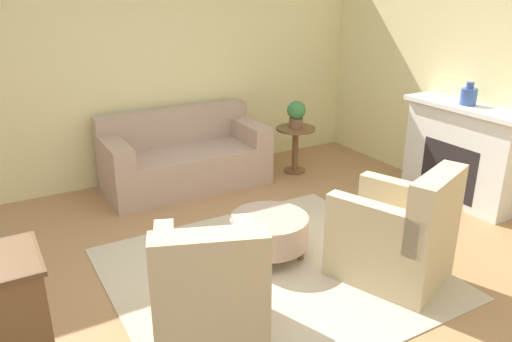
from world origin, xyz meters
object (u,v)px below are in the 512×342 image
armchair_right (397,238)px  potted_plant_on_side_table (296,113)px  armchair_left (209,299)px  ottoman_table (269,230)px  couch (185,159)px  vase_mantel_near (469,96)px  side_table (295,142)px

armchair_right → potted_plant_on_side_table: armchair_right is taller
armchair_left → ottoman_table: 1.32m
armchair_left → couch: bearing=70.9°
ottoman_table → armchair_right: bearing=-49.3°
couch → vase_mantel_near: 3.35m
armchair_right → side_table: bearing=74.5°
armchair_left → vase_mantel_near: size_ratio=4.27×
couch → vase_mantel_near: (2.55, -1.99, 0.89)m
armchair_left → potted_plant_on_side_table: size_ratio=3.04×
side_table → ottoman_table: bearing=-130.1°
armchair_right → potted_plant_on_side_table: size_ratio=3.04×
armchair_left → side_table: (2.44, 2.57, 0.03)m
side_table → armchair_left: bearing=-133.5°
ottoman_table → potted_plant_on_side_table: bearing=49.9°
side_table → vase_mantel_near: 2.18m
ottoman_table → side_table: (1.45, 1.72, 0.15)m
couch → armchair_right: size_ratio=1.83×
ottoman_table → side_table: bearing=49.9°
armchair_left → armchair_right: 1.73m
ottoman_table → side_table: side_table is taller
side_table → potted_plant_on_side_table: (0.00, -0.00, 0.39)m
couch → armchair_left: size_ratio=1.83×
armchair_left → ottoman_table: bearing=40.7°
ottoman_table → vase_mantel_near: 2.73m
armchair_right → vase_mantel_near: size_ratio=4.27×
armchair_right → ottoman_table: (-0.74, 0.85, -0.13)m
armchair_left → side_table: 3.55m
vase_mantel_near → potted_plant_on_side_table: vase_mantel_near is taller
ottoman_table → potted_plant_on_side_table: 2.31m
armchair_right → ottoman_table: bearing=130.7°
potted_plant_on_side_table → ottoman_table: bearing=-130.1°
armchair_left → side_table: size_ratio=1.75×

